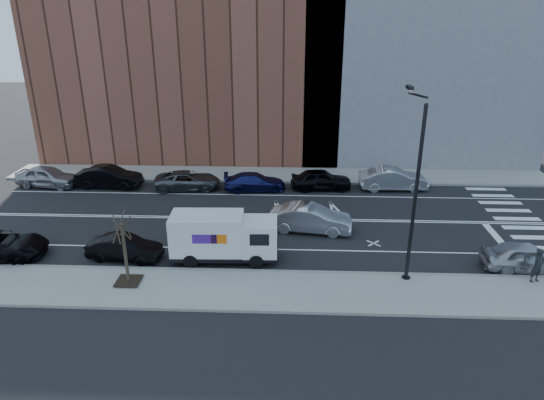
# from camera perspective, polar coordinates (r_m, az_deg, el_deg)

# --- Properties ---
(ground) EXTENTS (120.00, 120.00, 0.00)m
(ground) POSITION_cam_1_polar(r_m,az_deg,el_deg) (31.90, 0.27, -2.24)
(ground) COLOR black
(ground) RESTS_ON ground
(sidewalk_near) EXTENTS (44.00, 3.60, 0.15)m
(sidewalk_near) POSITION_cam_1_polar(r_m,az_deg,el_deg) (24.10, -0.54, -10.63)
(sidewalk_near) COLOR gray
(sidewalk_near) RESTS_ON ground
(sidewalk_far) EXTENTS (44.00, 3.60, 0.15)m
(sidewalk_far) POSITION_cam_1_polar(r_m,az_deg,el_deg) (40.07, 0.74, 2.98)
(sidewalk_far) COLOR gray
(sidewalk_far) RESTS_ON ground
(curb_near) EXTENTS (44.00, 0.25, 0.17)m
(curb_near) POSITION_cam_1_polar(r_m,az_deg,el_deg) (25.63, -0.33, -8.45)
(curb_near) COLOR gray
(curb_near) RESTS_ON ground
(curb_far) EXTENTS (44.00, 0.25, 0.17)m
(curb_far) POSITION_cam_1_polar(r_m,az_deg,el_deg) (38.37, 0.66, 2.13)
(curb_far) COLOR gray
(curb_far) RESTS_ON ground
(crosswalk) EXTENTS (3.00, 14.00, 0.01)m
(crosswalk) POSITION_cam_1_polar(r_m,az_deg,el_deg) (35.20, 27.30, -2.44)
(crosswalk) COLOR white
(crosswalk) RESTS_ON ground
(road_markings) EXTENTS (40.00, 8.60, 0.01)m
(road_markings) POSITION_cam_1_polar(r_m,az_deg,el_deg) (31.90, 0.27, -2.24)
(road_markings) COLOR white
(road_markings) RESTS_ON ground
(bldg_brick) EXTENTS (26.00, 10.00, 22.00)m
(bldg_brick) POSITION_cam_1_polar(r_m,az_deg,el_deg) (45.67, -9.58, 19.01)
(bldg_brick) COLOR brown
(bldg_brick) RESTS_ON ground
(bldg_concrete) EXTENTS (20.00, 10.00, 26.00)m
(bldg_concrete) POSITION_cam_1_polar(r_m,az_deg,el_deg) (46.03, 17.31, 20.90)
(bldg_concrete) COLOR slate
(bldg_concrete) RESTS_ON ground
(streetlight) EXTENTS (0.44, 4.02, 9.34)m
(streetlight) POSITION_cam_1_polar(r_m,az_deg,el_deg) (24.31, 16.38, 1.87)
(streetlight) COLOR black
(streetlight) RESTS_ON ground
(street_tree) EXTENTS (1.20, 1.20, 3.75)m
(street_tree) POSITION_cam_1_polar(r_m,az_deg,el_deg) (25.06, -16.82, -6.67)
(street_tree) COLOR black
(street_tree) RESTS_ON ground
(fedex_van) EXTENTS (5.92, 2.24, 2.68)m
(fedex_van) POSITION_cam_1_polar(r_m,az_deg,el_deg) (26.47, -5.78, -4.30)
(fedex_van) COLOR black
(fedex_van) RESTS_ON ground
(far_parked_a) EXTENTS (4.93, 2.46, 1.61)m
(far_parked_a) POSITION_cam_1_polar(r_m,az_deg,el_deg) (41.26, -24.91, 2.53)
(far_parked_a) COLOR #9A9A9E
(far_parked_a) RESTS_ON ground
(far_parked_b) EXTENTS (5.03, 1.99, 1.63)m
(far_parked_b) POSITION_cam_1_polar(r_m,az_deg,el_deg) (39.32, -18.60, 2.57)
(far_parked_b) COLOR black
(far_parked_b) RESTS_ON ground
(far_parked_c) EXTENTS (5.14, 2.79, 1.37)m
(far_parked_c) POSITION_cam_1_polar(r_m,az_deg,el_deg) (37.50, -9.89, 2.29)
(far_parked_c) COLOR #4E5156
(far_parked_c) RESTS_ON ground
(far_parked_d) EXTENTS (4.81, 2.40, 1.34)m
(far_parked_d) POSITION_cam_1_polar(r_m,az_deg,el_deg) (36.69, -2.05, 2.15)
(far_parked_d) COLOR navy
(far_parked_d) RESTS_ON ground
(far_parked_e) EXTENTS (4.71, 2.19, 1.56)m
(far_parked_e) POSITION_cam_1_polar(r_m,az_deg,el_deg) (37.03, 5.80, 2.42)
(far_parked_e) COLOR black
(far_parked_e) RESTS_ON ground
(far_parked_f) EXTENTS (5.15, 2.00, 1.67)m
(far_parked_f) POSITION_cam_1_polar(r_m,az_deg,el_deg) (37.93, 14.04, 2.42)
(far_parked_f) COLOR #B7B6BB
(far_parked_f) RESTS_ON ground
(driving_sedan) EXTENTS (5.26, 2.42, 1.67)m
(driving_sedan) POSITION_cam_1_polar(r_m,az_deg,el_deg) (30.02, 4.56, -2.18)
(driving_sedan) COLOR #B8B8BD
(driving_sedan) RESTS_ON ground
(near_parked_rear_a) EXTENTS (4.20, 1.85, 1.34)m
(near_parked_rear_a) POSITION_cam_1_polar(r_m,az_deg,el_deg) (27.93, -16.95, -5.42)
(near_parked_rear_a) COLOR black
(near_parked_rear_a) RESTS_ON ground
(near_parked_front) EXTENTS (4.50, 1.87, 1.53)m
(near_parked_front) POSITION_cam_1_polar(r_m,az_deg,el_deg) (28.93, 27.74, -5.94)
(near_parked_front) COLOR #ABABB0
(near_parked_front) RESTS_ON ground
(pedestrian) EXTENTS (0.78, 0.65, 1.81)m
(pedestrian) POSITION_cam_1_polar(r_m,az_deg,el_deg) (27.62, 28.79, -6.76)
(pedestrian) COLOR black
(pedestrian) RESTS_ON sidewalk_near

